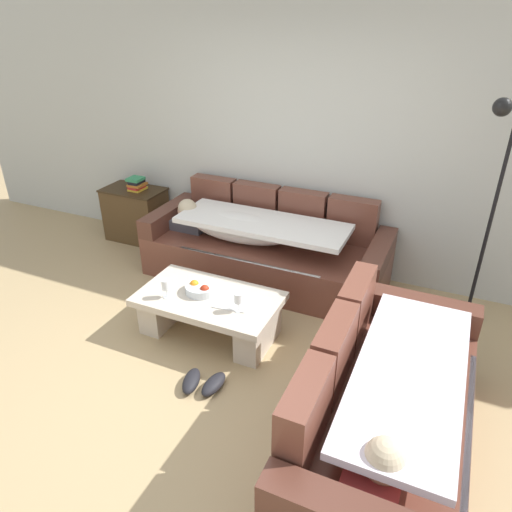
{
  "coord_description": "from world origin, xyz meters",
  "views": [
    {
      "loc": [
        1.51,
        -2.33,
        2.53
      ],
      "look_at": [
        -0.03,
        1.07,
        0.55
      ],
      "focal_mm": 32.93,
      "sensor_mm": 36.0,
      "label": 1
    }
  ],
  "objects_px": {
    "wine_glass_near_right": "(238,299)",
    "pair_of_shoes": "(202,383)",
    "open_magazine": "(232,303)",
    "side_cabinet": "(136,214)",
    "couch_near_window": "(386,411)",
    "couch_along_wall": "(262,249)",
    "coffee_table": "(209,310)",
    "wine_glass_near_left": "(166,285)",
    "book_stack_on_cabinet": "(137,184)",
    "floor_lamp": "(488,202)",
    "fruit_bowl": "(201,288)"
  },
  "relations": [
    {
      "from": "wine_glass_near_right",
      "to": "pair_of_shoes",
      "type": "bearing_deg",
      "value": -95.54
    },
    {
      "from": "fruit_bowl",
      "to": "wine_glass_near_right",
      "type": "height_order",
      "value": "wine_glass_near_right"
    },
    {
      "from": "couch_near_window",
      "to": "wine_glass_near_right",
      "type": "distance_m",
      "value": 1.39
    },
    {
      "from": "coffee_table",
      "to": "pair_of_shoes",
      "type": "height_order",
      "value": "coffee_table"
    },
    {
      "from": "side_cabinet",
      "to": "book_stack_on_cabinet",
      "type": "xyz_separation_m",
      "value": [
        0.07,
        -0.0,
        0.39
      ]
    },
    {
      "from": "fruit_bowl",
      "to": "book_stack_on_cabinet",
      "type": "xyz_separation_m",
      "value": [
        -1.59,
        1.28,
        0.3
      ]
    },
    {
      "from": "side_cabinet",
      "to": "book_stack_on_cabinet",
      "type": "bearing_deg",
      "value": -0.9
    },
    {
      "from": "coffee_table",
      "to": "side_cabinet",
      "type": "distance_m",
      "value": 2.18
    },
    {
      "from": "couch_along_wall",
      "to": "floor_lamp",
      "type": "height_order",
      "value": "floor_lamp"
    },
    {
      "from": "couch_along_wall",
      "to": "wine_glass_near_left",
      "type": "height_order",
      "value": "couch_along_wall"
    },
    {
      "from": "coffee_table",
      "to": "pair_of_shoes",
      "type": "relative_size",
      "value": 3.58
    },
    {
      "from": "coffee_table",
      "to": "book_stack_on_cabinet",
      "type": "xyz_separation_m",
      "value": [
        -1.68,
        1.31,
        0.48
      ]
    },
    {
      "from": "couch_along_wall",
      "to": "open_magazine",
      "type": "height_order",
      "value": "couch_along_wall"
    },
    {
      "from": "wine_glass_near_right",
      "to": "side_cabinet",
      "type": "height_order",
      "value": "side_cabinet"
    },
    {
      "from": "fruit_bowl",
      "to": "wine_glass_near_right",
      "type": "xyz_separation_m",
      "value": [
        0.41,
        -0.13,
        0.08
      ]
    },
    {
      "from": "wine_glass_near_left",
      "to": "open_magazine",
      "type": "xyz_separation_m",
      "value": [
        0.54,
        0.14,
        -0.11
      ]
    },
    {
      "from": "wine_glass_near_right",
      "to": "pair_of_shoes",
      "type": "xyz_separation_m",
      "value": [
        -0.05,
        -0.52,
        -0.45
      ]
    },
    {
      "from": "coffee_table",
      "to": "pair_of_shoes",
      "type": "distance_m",
      "value": 0.7
    },
    {
      "from": "couch_along_wall",
      "to": "side_cabinet",
      "type": "bearing_deg",
      "value": 172.73
    },
    {
      "from": "open_magazine",
      "to": "side_cabinet",
      "type": "distance_m",
      "value": 2.38
    },
    {
      "from": "couch_near_window",
      "to": "wine_glass_near_right",
      "type": "xyz_separation_m",
      "value": [
        -1.27,
        0.54,
        0.16
      ]
    },
    {
      "from": "open_magazine",
      "to": "book_stack_on_cabinet",
      "type": "bearing_deg",
      "value": 137.87
    },
    {
      "from": "wine_glass_near_left",
      "to": "side_cabinet",
      "type": "relative_size",
      "value": 0.23
    },
    {
      "from": "open_magazine",
      "to": "book_stack_on_cabinet",
      "type": "xyz_separation_m",
      "value": [
        -1.91,
        1.33,
        0.33
      ]
    },
    {
      "from": "wine_glass_near_right",
      "to": "open_magazine",
      "type": "relative_size",
      "value": 0.59
    },
    {
      "from": "couch_near_window",
      "to": "open_magazine",
      "type": "relative_size",
      "value": 7.19
    },
    {
      "from": "wine_glass_near_left",
      "to": "pair_of_shoes",
      "type": "relative_size",
      "value": 0.49
    },
    {
      "from": "coffee_table",
      "to": "floor_lamp",
      "type": "height_order",
      "value": "floor_lamp"
    },
    {
      "from": "fruit_bowl",
      "to": "side_cabinet",
      "type": "relative_size",
      "value": 0.39
    },
    {
      "from": "couch_along_wall",
      "to": "open_magazine",
      "type": "bearing_deg",
      "value": -79.23
    },
    {
      "from": "couch_near_window",
      "to": "side_cabinet",
      "type": "xyz_separation_m",
      "value": [
        -3.35,
        1.94,
        -0.02
      ]
    },
    {
      "from": "pair_of_shoes",
      "to": "coffee_table",
      "type": "bearing_deg",
      "value": 114.16
    },
    {
      "from": "book_stack_on_cabinet",
      "to": "wine_glass_near_right",
      "type": "bearing_deg",
      "value": -34.96
    },
    {
      "from": "side_cabinet",
      "to": "floor_lamp",
      "type": "xyz_separation_m",
      "value": [
        3.74,
        -0.11,
        0.8
      ]
    },
    {
      "from": "couch_near_window",
      "to": "coffee_table",
      "type": "height_order",
      "value": "couch_near_window"
    },
    {
      "from": "couch_near_window",
      "to": "book_stack_on_cabinet",
      "type": "xyz_separation_m",
      "value": [
        -3.28,
        1.94,
        0.38
      ]
    },
    {
      "from": "couch_along_wall",
      "to": "wine_glass_near_right",
      "type": "relative_size",
      "value": 14.81
    },
    {
      "from": "couch_near_window",
      "to": "coffee_table",
      "type": "distance_m",
      "value": 1.72
    },
    {
      "from": "coffee_table",
      "to": "book_stack_on_cabinet",
      "type": "height_order",
      "value": "book_stack_on_cabinet"
    },
    {
      "from": "couch_near_window",
      "to": "book_stack_on_cabinet",
      "type": "distance_m",
      "value": 3.83
    },
    {
      "from": "floor_lamp",
      "to": "pair_of_shoes",
      "type": "distance_m",
      "value": 2.72
    },
    {
      "from": "couch_near_window",
      "to": "couch_along_wall",
      "type": "bearing_deg",
      "value": 42.72
    },
    {
      "from": "open_magazine",
      "to": "side_cabinet",
      "type": "xyz_separation_m",
      "value": [
        -1.97,
        1.33,
        -0.06
      ]
    },
    {
      "from": "open_magazine",
      "to": "wine_glass_near_left",
      "type": "bearing_deg",
      "value": -172.78
    },
    {
      "from": "couch_along_wall",
      "to": "coffee_table",
      "type": "height_order",
      "value": "couch_along_wall"
    },
    {
      "from": "coffee_table",
      "to": "side_cabinet",
      "type": "relative_size",
      "value": 1.67
    },
    {
      "from": "wine_glass_near_right",
      "to": "pair_of_shoes",
      "type": "height_order",
      "value": "wine_glass_near_right"
    },
    {
      "from": "couch_along_wall",
      "to": "fruit_bowl",
      "type": "height_order",
      "value": "couch_along_wall"
    },
    {
      "from": "pair_of_shoes",
      "to": "open_magazine",
      "type": "bearing_deg",
      "value": 94.57
    },
    {
      "from": "floor_lamp",
      "to": "book_stack_on_cabinet",
      "type": "bearing_deg",
      "value": 178.36
    }
  ]
}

